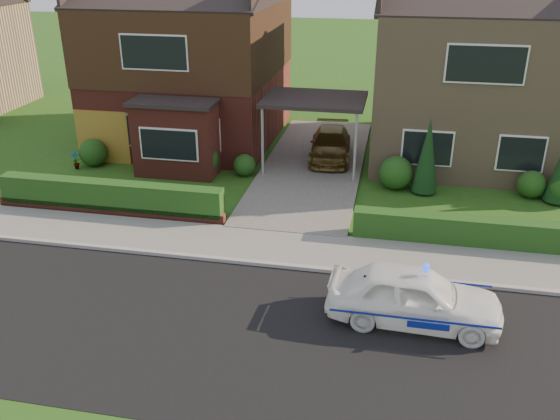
# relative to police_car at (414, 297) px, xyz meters

# --- Properties ---
(ground) EXTENTS (120.00, 120.00, 0.00)m
(ground) POSITION_rel_police_car_xyz_m (-3.76, -1.20, -0.68)
(ground) COLOR #245316
(ground) RESTS_ON ground
(road) EXTENTS (60.00, 6.00, 0.02)m
(road) POSITION_rel_police_car_xyz_m (-3.76, -1.20, -0.68)
(road) COLOR black
(road) RESTS_ON ground
(kerb) EXTENTS (60.00, 0.16, 0.12)m
(kerb) POSITION_rel_police_car_xyz_m (-3.76, 1.85, -0.62)
(kerb) COLOR #9E9993
(kerb) RESTS_ON ground
(sidewalk) EXTENTS (60.00, 2.00, 0.10)m
(sidewalk) POSITION_rel_police_car_xyz_m (-3.76, 2.90, -0.63)
(sidewalk) COLOR slate
(sidewalk) RESTS_ON ground
(driveway) EXTENTS (3.80, 12.00, 0.12)m
(driveway) POSITION_rel_police_car_xyz_m (-3.76, 9.80, -0.62)
(driveway) COLOR #666059
(driveway) RESTS_ON ground
(house_left) EXTENTS (7.50, 9.53, 7.25)m
(house_left) POSITION_rel_police_car_xyz_m (-9.54, 12.70, 3.13)
(house_left) COLOR maroon
(house_left) RESTS_ON ground
(house_right) EXTENTS (7.50, 8.06, 7.25)m
(house_right) POSITION_rel_police_car_xyz_m (2.04, 12.79, 2.98)
(house_right) COLOR #9A7D5E
(house_right) RESTS_ON ground
(carport_link) EXTENTS (3.80, 3.00, 2.77)m
(carport_link) POSITION_rel_police_car_xyz_m (-3.76, 9.75, 1.98)
(carport_link) COLOR black
(carport_link) RESTS_ON ground
(garage_door) EXTENTS (2.20, 0.10, 2.10)m
(garage_door) POSITION_rel_police_car_xyz_m (-12.01, 8.76, 0.37)
(garage_door) COLOR olive
(garage_door) RESTS_ON ground
(dwarf_wall) EXTENTS (7.70, 0.25, 0.36)m
(dwarf_wall) POSITION_rel_police_car_xyz_m (-9.56, 4.10, -0.50)
(dwarf_wall) COLOR maroon
(dwarf_wall) RESTS_ON ground
(hedge_left) EXTENTS (7.50, 0.55, 0.90)m
(hedge_left) POSITION_rel_police_car_xyz_m (-9.56, 4.25, -0.68)
(hedge_left) COLOR #183D13
(hedge_left) RESTS_ON ground
(hedge_right) EXTENTS (7.50, 0.55, 0.80)m
(hedge_right) POSITION_rel_police_car_xyz_m (2.04, 4.15, -0.68)
(hedge_right) COLOR #183D13
(hedge_right) RESTS_ON ground
(shrub_left_far) EXTENTS (1.08, 1.08, 1.08)m
(shrub_left_far) POSITION_rel_police_car_xyz_m (-12.26, 8.30, -0.14)
(shrub_left_far) COLOR #183D13
(shrub_left_far) RESTS_ON ground
(shrub_left_mid) EXTENTS (1.32, 1.32, 1.32)m
(shrub_left_mid) POSITION_rel_police_car_xyz_m (-7.76, 8.10, -0.02)
(shrub_left_mid) COLOR #183D13
(shrub_left_mid) RESTS_ON ground
(shrub_left_near) EXTENTS (0.84, 0.84, 0.84)m
(shrub_left_near) POSITION_rel_police_car_xyz_m (-6.16, 8.40, -0.26)
(shrub_left_near) COLOR #183D13
(shrub_left_near) RESTS_ON ground
(shrub_right_near) EXTENTS (1.20, 1.20, 1.20)m
(shrub_right_near) POSITION_rel_police_car_xyz_m (-0.56, 8.20, -0.08)
(shrub_right_near) COLOR #183D13
(shrub_right_near) RESTS_ON ground
(shrub_right_mid) EXTENTS (0.96, 0.96, 0.96)m
(shrub_right_mid) POSITION_rel_police_car_xyz_m (4.04, 8.30, -0.20)
(shrub_right_mid) COLOR #183D13
(shrub_right_mid) RESTS_ON ground
(conifer_a) EXTENTS (0.90, 0.90, 2.60)m
(conifer_a) POSITION_rel_police_car_xyz_m (0.44, 8.00, 0.62)
(conifer_a) COLOR black
(conifer_a) RESTS_ON ground
(police_car) EXTENTS (3.66, 4.04, 1.52)m
(police_car) POSITION_rel_police_car_xyz_m (0.00, 0.00, 0.00)
(police_car) COLOR white
(police_car) RESTS_ON ground
(driveway_car) EXTENTS (1.85, 3.96, 1.12)m
(driveway_car) POSITION_rel_police_car_xyz_m (-3.20, 10.73, 0.00)
(driveway_car) COLOR brown
(driveway_car) RESTS_ON driveway
(potted_plant_a) EXTENTS (0.38, 0.27, 0.72)m
(potted_plant_a) POSITION_rel_police_car_xyz_m (-12.76, 7.80, -0.32)
(potted_plant_a) COLOR gray
(potted_plant_a) RESTS_ON ground
(potted_plant_b) EXTENTS (0.59, 0.59, 0.84)m
(potted_plant_b) POSITION_rel_police_car_xyz_m (-12.76, 4.80, -0.26)
(potted_plant_b) COLOR gray
(potted_plant_b) RESTS_ON ground
(potted_plant_c) EXTENTS (0.42, 0.42, 0.74)m
(potted_plant_c) POSITION_rel_police_car_xyz_m (-6.26, 4.80, -0.31)
(potted_plant_c) COLOR gray
(potted_plant_c) RESTS_ON ground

